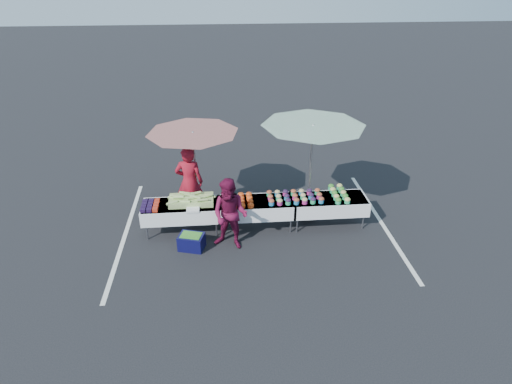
{
  "coord_description": "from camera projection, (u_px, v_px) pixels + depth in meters",
  "views": [
    {
      "loc": [
        -0.79,
        -8.95,
        5.84
      ],
      "look_at": [
        0.0,
        0.0,
        1.0
      ],
      "focal_mm": 30.0,
      "sensor_mm": 36.0,
      "label": 1
    }
  ],
  "objects": [
    {
      "name": "plastic_bags",
      "position": [
        193.0,
        209.0,
        9.93
      ],
      "size": [
        0.3,
        0.25,
        0.05
      ],
      "primitive_type": "cube",
      "color": "white",
      "rests_on": "table_left"
    },
    {
      "name": "corn_pile",
      "position": [
        191.0,
        200.0,
        10.2
      ],
      "size": [
        1.16,
        0.57,
        0.26
      ],
      "color": "#95B75E",
      "rests_on": "table_left"
    },
    {
      "name": "berry_punnets",
      "position": [
        150.0,
        205.0,
        10.06
      ],
      "size": [
        0.4,
        0.54,
        0.08
      ],
      "color": "black",
      "rests_on": "table_left"
    },
    {
      "name": "umbrella_left",
      "position": [
        193.0,
        140.0,
        10.29
      ],
      "size": [
        2.62,
        2.62,
        2.28
      ],
      "rotation": [
        0.0,
        0.0,
        0.19
      ],
      "color": "black",
      "rests_on": "ground"
    },
    {
      "name": "customer",
      "position": [
        230.0,
        215.0,
        9.56
      ],
      "size": [
        1.02,
        0.92,
        1.72
      ],
      "primitive_type": "imported",
      "rotation": [
        0.0,
        0.0,
        -0.39
      ],
      "color": "maroon",
      "rests_on": "ground"
    },
    {
      "name": "storage_bin",
      "position": [
        192.0,
        241.0,
        9.81
      ],
      "size": [
        0.65,
        0.55,
        0.37
      ],
      "rotation": [
        0.0,
        0.0,
        -0.28
      ],
      "color": "#0A0B36",
      "rests_on": "ground"
    },
    {
      "name": "table_right",
      "position": [
        329.0,
        204.0,
        10.54
      ],
      "size": [
        1.86,
        0.81,
        0.75
      ],
      "color": "white",
      "rests_on": "ground"
    },
    {
      "name": "vendor",
      "position": [
        189.0,
        182.0,
        10.77
      ],
      "size": [
        0.74,
        0.53,
        1.9
      ],
      "primitive_type": "imported",
      "rotation": [
        0.0,
        0.0,
        3.03
      ],
      "color": "maroon",
      "rests_on": "ground"
    },
    {
      "name": "stripe_right",
      "position": [
        381.0,
        221.0,
        10.92
      ],
      "size": [
        0.1,
        5.0,
        0.0
      ],
      "primitive_type": "cube",
      "color": "silver",
      "rests_on": "ground"
    },
    {
      "name": "bean_baskets",
      "position": [
        339.0,
        193.0,
        10.52
      ],
      "size": [
        0.36,
        0.86,
        0.15
      ],
      "color": "#29A466",
      "rests_on": "table_right"
    },
    {
      "name": "carrot_bowls",
      "position": [
        242.0,
        200.0,
        10.26
      ],
      "size": [
        0.55,
        0.69,
        0.11
      ],
      "color": "#D54B17",
      "rests_on": "table_center"
    },
    {
      "name": "ground",
      "position": [
        256.0,
        227.0,
        10.68
      ],
      "size": [
        80.0,
        80.0,
        0.0
      ],
      "primitive_type": "plane",
      "color": "black"
    },
    {
      "name": "table_left",
      "position": [
        181.0,
        210.0,
        10.26
      ],
      "size": [
        1.86,
        0.81,
        0.75
      ],
      "color": "white",
      "rests_on": "ground"
    },
    {
      "name": "umbrella_right",
      "position": [
        313.0,
        134.0,
        10.05
      ],
      "size": [
        2.67,
        2.67,
        2.52
      ],
      "rotation": [
        0.0,
        0.0,
        -0.09
      ],
      "color": "black",
      "rests_on": "ground"
    },
    {
      "name": "potato_cups",
      "position": [
        295.0,
        197.0,
        10.36
      ],
      "size": [
        1.34,
        0.58,
        0.16
      ],
      "color": "teal",
      "rests_on": "table_right"
    },
    {
      "name": "stripe_left",
      "position": [
        126.0,
        233.0,
        10.43
      ],
      "size": [
        0.1,
        5.0,
        0.0
      ],
      "primitive_type": "cube",
      "color": "silver",
      "rests_on": "ground"
    },
    {
      "name": "table_center",
      "position": [
        256.0,
        207.0,
        10.4
      ],
      "size": [
        1.86,
        0.81,
        0.75
      ],
      "color": "white",
      "rests_on": "ground"
    }
  ]
}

